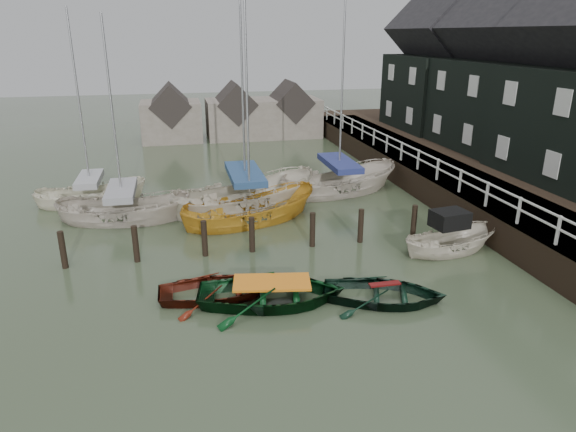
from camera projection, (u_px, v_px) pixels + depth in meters
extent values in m
plane|color=#313A25|center=(301.00, 283.00, 17.34)|extent=(120.00, 120.00, 0.00)
cube|color=black|center=(426.00, 161.00, 28.00)|extent=(3.00, 32.00, 0.20)
cube|color=silver|center=(402.00, 143.00, 27.34)|extent=(0.06, 32.00, 0.06)
cube|color=silver|center=(401.00, 150.00, 27.47)|extent=(0.06, 32.00, 0.06)
cube|color=black|center=(512.00, 180.00, 29.59)|extent=(14.00, 38.00, 1.50)
cube|color=black|center=(501.00, 105.00, 30.08)|extent=(6.00, 7.00, 5.00)
cube|color=black|center=(511.00, 28.00, 28.65)|extent=(6.11, 7.14, 6.11)
cube|color=black|center=(442.00, 92.00, 36.51)|extent=(6.40, 7.00, 5.00)
cube|color=black|center=(448.00, 29.00, 35.08)|extent=(6.52, 7.14, 6.52)
cylinder|color=black|center=(64.00, 255.00, 18.30)|extent=(0.22, 0.22, 1.80)
cylinder|color=black|center=(136.00, 249.00, 18.81)|extent=(0.22, 0.22, 1.80)
cylinder|color=black|center=(205.00, 243.00, 19.32)|extent=(0.22, 0.22, 1.80)
cylinder|color=black|center=(252.00, 239.00, 19.69)|extent=(0.22, 0.22, 1.80)
cylinder|color=black|center=(312.00, 234.00, 20.18)|extent=(0.22, 0.22, 1.80)
cylinder|color=black|center=(360.00, 230.00, 20.58)|extent=(0.22, 0.22, 1.80)
cylinder|color=black|center=(413.00, 226.00, 21.05)|extent=(0.22, 0.22, 1.80)
cube|color=#665B51|center=(172.00, 121.00, 39.93)|extent=(4.50, 4.00, 3.00)
cube|color=#282321|center=(170.00, 104.00, 39.49)|extent=(3.18, 4.08, 3.18)
cube|color=#665B51|center=(235.00, 119.00, 40.94)|extent=(4.50, 4.00, 3.00)
cube|color=#282321|center=(235.00, 102.00, 40.51)|extent=(3.18, 4.08, 3.18)
cube|color=#665B51|center=(290.00, 117.00, 41.86)|extent=(4.50, 4.00, 3.00)
cube|color=#282321|center=(290.00, 101.00, 41.42)|extent=(3.18, 4.08, 3.18)
imported|color=#4F170B|center=(219.00, 296.00, 16.47)|extent=(3.78, 2.71, 0.78)
imported|color=black|center=(272.00, 302.00, 16.10)|extent=(5.08, 4.00, 0.95)
imported|color=black|center=(384.00, 301.00, 16.20)|extent=(4.55, 3.92, 0.79)
imported|color=beige|center=(449.00, 252.00, 19.83)|extent=(4.11, 2.02, 1.52)
cube|color=black|center=(450.00, 219.00, 19.58)|extent=(1.43, 1.17, 0.65)
imported|color=#BDB0A1|center=(125.00, 220.00, 23.17)|extent=(6.31, 3.26, 2.32)
cylinder|color=#B2B2B7|center=(112.00, 108.00, 21.48)|extent=(0.10, 0.10, 7.48)
cube|color=gray|center=(121.00, 191.00, 22.70)|extent=(3.46, 1.75, 0.30)
imported|color=beige|center=(246.00, 208.00, 24.75)|extent=(8.00, 5.03, 2.89)
cylinder|color=#B2B2B7|center=(242.00, 66.00, 22.52)|extent=(0.10, 0.10, 10.03)
cube|color=navy|center=(245.00, 174.00, 24.17)|extent=(4.38, 2.72, 0.30)
imported|color=#C18924|center=(250.00, 221.00, 23.10)|extent=(6.88, 4.17, 2.49)
cylinder|color=#B2B2B7|center=(247.00, 95.00, 21.23)|extent=(0.10, 0.10, 8.36)
imported|color=beige|center=(339.00, 192.00, 27.26)|extent=(7.29, 4.09, 2.66)
cylinder|color=#B2B2B7|center=(343.00, 60.00, 24.99)|extent=(0.10, 0.10, 10.52)
cube|color=navy|center=(340.00, 163.00, 26.72)|extent=(4.00, 2.21, 0.30)
imported|color=beige|center=(93.00, 203.00, 25.46)|extent=(5.48, 2.54, 2.05)
cylinder|color=#B2B2B7|center=(78.00, 99.00, 23.74)|extent=(0.10, 0.10, 7.98)
cube|color=gray|center=(89.00, 179.00, 25.04)|extent=(3.01, 1.36, 0.30)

